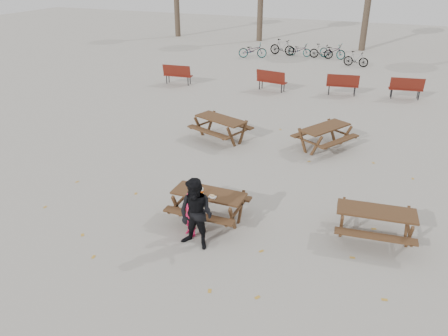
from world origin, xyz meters
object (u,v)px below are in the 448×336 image
at_px(soda_bottle, 202,191).
at_px(picnic_table_far, 324,138).
at_px(food_tray, 212,197).
at_px(child, 190,214).
at_px(main_picnic_table, 209,199).
at_px(picnic_table_east, 374,225).
at_px(adult, 196,214).
at_px(picnic_table_north, 221,129).

height_order(soda_bottle, picnic_table_far, soda_bottle).
distance_m(food_tray, picnic_table_far, 6.12).
bearing_deg(soda_bottle, child, -90.44).
relative_size(main_picnic_table, food_tray, 10.00).
xyz_separation_m(child, picnic_table_east, (4.04, 1.49, -0.18)).
bearing_deg(food_tray, soda_bottle, 164.14).
relative_size(adult, picnic_table_east, 0.97).
relative_size(food_tray, soda_bottle, 1.06).
xyz_separation_m(soda_bottle, picnic_table_north, (-1.68, 5.19, -0.44)).
distance_m(child, picnic_table_far, 6.76).
height_order(food_tray, child, child).
relative_size(main_picnic_table, soda_bottle, 10.59).
bearing_deg(picnic_table_east, picnic_table_north, 136.51).
xyz_separation_m(food_tray, picnic_table_north, (-1.98, 5.28, -0.38)).
xyz_separation_m(adult, picnic_table_far, (1.61, 6.85, -0.46)).
relative_size(food_tray, picnic_table_north, 0.10).
bearing_deg(main_picnic_table, picnic_table_east, 10.27).
distance_m(adult, picnic_table_north, 6.57).
bearing_deg(main_picnic_table, picnic_table_far, 72.25).
xyz_separation_m(food_tray, child, (-0.31, -0.59, -0.23)).
relative_size(child, picnic_table_north, 0.59).
bearing_deg(child, adult, -33.21).
bearing_deg(picnic_table_east, adult, -159.37).
xyz_separation_m(soda_bottle, picnic_table_east, (4.04, 0.82, -0.47)).
relative_size(main_picnic_table, picnic_table_north, 0.95).
height_order(main_picnic_table, adult, adult).
relative_size(soda_bottle, child, 0.15).
height_order(soda_bottle, picnic_table_north, soda_bottle).
bearing_deg(picnic_table_east, picnic_table_far, 106.70).
height_order(picnic_table_east, picnic_table_north, picnic_table_north).
bearing_deg(picnic_table_far, picnic_table_north, 128.97).
bearing_deg(soda_bottle, adult, -72.38).
bearing_deg(picnic_table_east, main_picnic_table, -175.81).
bearing_deg(adult, soda_bottle, 114.06).
bearing_deg(adult, food_tray, 98.06).
distance_m(food_tray, child, 0.70).
bearing_deg(food_tray, adult, -88.37).
distance_m(main_picnic_table, adult, 1.21).
bearing_deg(food_tray, picnic_table_north, 110.62).
xyz_separation_m(picnic_table_north, picnic_table_far, (3.62, 0.61, -0.01)).
height_order(child, picnic_table_far, child).
height_order(soda_bottle, child, child).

